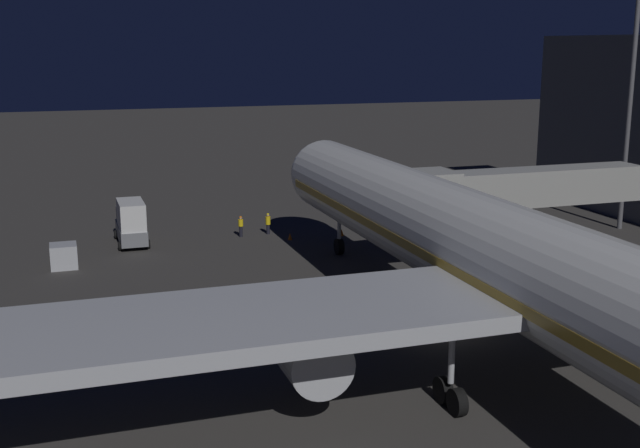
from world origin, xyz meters
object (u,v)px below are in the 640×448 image
object	(u,v)px
catering_truck	(131,222)
traffic_cone_nose_port	(342,232)
jet_bridge	(506,189)
baggage_container_near_belt	(64,256)
traffic_cone_nose_starboard	(290,236)
ground_crew_near_nose_gear	(268,223)
airliner_at_gate	(525,272)
apron_floodlight_mast	(631,95)
ground_crew_by_tug	(241,225)

from	to	relation	value
catering_truck	traffic_cone_nose_port	xyz separation A→B (m)	(-16.54, 2.59, -1.50)
jet_bridge	baggage_container_near_belt	size ratio (longest dim) A/B	9.61
baggage_container_near_belt	traffic_cone_nose_starboard	xyz separation A→B (m)	(-17.29, -2.83, -0.57)
jet_bridge	baggage_container_near_belt	world-z (taller)	jet_bridge
catering_truck	traffic_cone_nose_starboard	bearing A→B (deg)	167.98
ground_crew_near_nose_gear	traffic_cone_nose_starboard	world-z (taller)	ground_crew_near_nose_gear
catering_truck	ground_crew_near_nose_gear	xyz separation A→B (m)	(-10.98, 0.14, -0.81)
traffic_cone_nose_starboard	airliner_at_gate	bearing A→B (deg)	94.20
apron_floodlight_mast	baggage_container_near_belt	world-z (taller)	apron_floodlight_mast
catering_truck	ground_crew_by_tug	bearing A→B (deg)	177.55
traffic_cone_nose_port	baggage_container_near_belt	bearing A→B (deg)	7.42
jet_bridge	traffic_cone_nose_port	xyz separation A→B (m)	(7.76, -11.99, -5.22)
airliner_at_gate	ground_crew_by_tug	distance (m)	32.96
baggage_container_near_belt	traffic_cone_nose_port	world-z (taller)	baggage_container_near_belt
ground_crew_near_nose_gear	traffic_cone_nose_port	world-z (taller)	ground_crew_near_nose_gear
traffic_cone_nose_port	ground_crew_near_nose_gear	bearing A→B (deg)	-23.70
ground_crew_by_tug	traffic_cone_nose_starboard	world-z (taller)	ground_crew_by_tug
catering_truck	baggage_container_near_belt	bearing A→B (deg)	46.42
jet_bridge	baggage_container_near_belt	distance (m)	31.19
apron_floodlight_mast	ground_crew_near_nose_gear	size ratio (longest dim) A/B	11.05
airliner_at_gate	baggage_container_near_belt	bearing A→B (deg)	-54.30
catering_truck	baggage_container_near_belt	xyz separation A→B (m)	(5.15, 5.41, -0.93)
jet_bridge	apron_floodlight_mast	xyz separation A→B (m)	(-15.54, -7.00, 5.73)
ground_crew_near_nose_gear	traffic_cone_nose_starboard	size ratio (longest dim) A/B	3.21
airliner_at_gate	apron_floodlight_mast	world-z (taller)	apron_floodlight_mast
apron_floodlight_mast	catering_truck	distance (m)	41.64
airliner_at_gate	ground_crew_near_nose_gear	bearing A→B (deg)	-84.07
airliner_at_gate	apron_floodlight_mast	bearing A→B (deg)	-135.62
catering_truck	traffic_cone_nose_starboard	distance (m)	12.50
airliner_at_gate	baggage_container_near_belt	xyz separation A→B (m)	(19.49, -27.12, -4.55)
jet_bridge	ground_crew_by_tug	distance (m)	21.63
jet_bridge	ground_crew_near_nose_gear	size ratio (longest dim) A/B	10.21
airliner_at_gate	apron_floodlight_mast	size ratio (longest dim) A/B	3.15
ground_crew_by_tug	traffic_cone_nose_starboard	bearing A→B (deg)	147.69
ground_crew_near_nose_gear	airliner_at_gate	bearing A→B (deg)	95.93
airliner_at_gate	baggage_container_near_belt	size ratio (longest dim) A/B	32.71
airliner_at_gate	ground_crew_near_nose_gear	world-z (taller)	airliner_at_gate
airliner_at_gate	ground_crew_near_nose_gear	distance (m)	32.86
apron_floodlight_mast	baggage_container_near_belt	xyz separation A→B (m)	(44.99, -2.17, -10.38)
airliner_at_gate	traffic_cone_nose_port	distance (m)	30.46
ground_crew_near_nose_gear	traffic_cone_nose_starboard	distance (m)	2.79
ground_crew_by_tug	traffic_cone_nose_port	world-z (taller)	ground_crew_by_tug
apron_floodlight_mast	traffic_cone_nose_starboard	distance (m)	30.20
baggage_container_near_belt	ground_crew_by_tug	distance (m)	14.68
apron_floodlight_mast	ground_crew_near_nose_gear	distance (m)	31.52
ground_crew_by_tug	traffic_cone_nose_port	bearing A→B (deg)	164.34
traffic_cone_nose_starboard	apron_floodlight_mast	bearing A→B (deg)	169.78
jet_bridge	catering_truck	distance (m)	28.58
jet_bridge	traffic_cone_nose_starboard	world-z (taller)	jet_bridge
catering_truck	ground_crew_by_tug	xyz separation A→B (m)	(-8.64, 0.37, -0.82)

